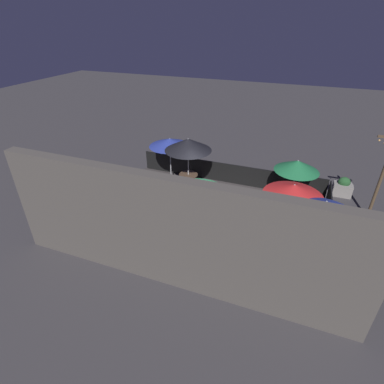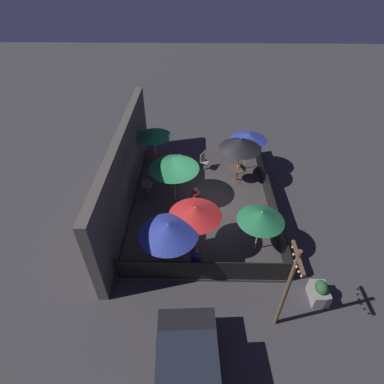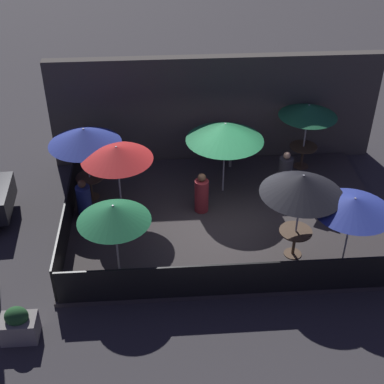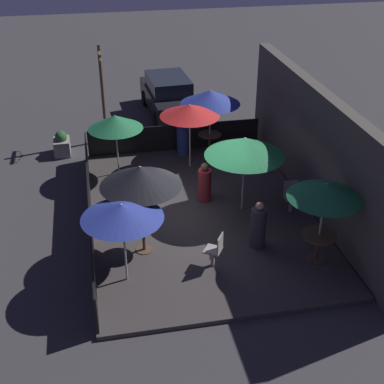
{
  "view_description": "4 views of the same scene",
  "coord_description": "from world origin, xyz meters",
  "px_view_note": "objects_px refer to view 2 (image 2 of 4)",
  "views": [
    {
      "loc": [
        -2.89,
        9.3,
        6.98
      ],
      "look_at": [
        0.62,
        0.08,
        1.19
      ],
      "focal_mm": 28.0,
      "sensor_mm": 36.0,
      "label": 1
    },
    {
      "loc": [
        -10.8,
        0.24,
        9.51
      ],
      "look_at": [
        -0.81,
        0.42,
        1.24
      ],
      "focal_mm": 28.0,
      "sensor_mm": 36.0,
      "label": 2
    },
    {
      "loc": [
        -1.85,
        -12.15,
        9.37
      ],
      "look_at": [
        -1.02,
        -0.56,
        1.34
      ],
      "focal_mm": 50.0,
      "sensor_mm": 36.0,
      "label": 3
    },
    {
      "loc": [
        12.93,
        -2.8,
        8.38
      ],
      "look_at": [
        0.74,
        -0.39,
        1.27
      ],
      "focal_mm": 50.0,
      "sensor_mm": 36.0,
      "label": 4
    }
  ],
  "objects_px": {
    "patio_umbrella_5": "(174,163)",
    "planter_box": "(319,292)",
    "patio_umbrella_2": "(241,143)",
    "patio_chair_1": "(204,161)",
    "patron_0": "(195,200)",
    "patron_1": "(196,260)",
    "patio_umbrella_0": "(154,133)",
    "dining_table_2": "(237,171)",
    "patio_umbrella_6": "(195,211)",
    "patron_2": "(179,166)",
    "dining_table_1": "(170,257)",
    "patio_umbrella_4": "(249,137)",
    "patio_chair_0": "(147,185)",
    "light_post": "(287,287)",
    "patio_umbrella_1": "(168,229)",
    "dining_table_0": "(156,157)",
    "patio_umbrella_3": "(261,216)"
  },
  "relations": [
    {
      "from": "patio_umbrella_5",
      "to": "planter_box",
      "type": "distance_m",
      "value": 7.51
    },
    {
      "from": "patio_umbrella_2",
      "to": "patio_chair_1",
      "type": "xyz_separation_m",
      "value": [
        1.03,
        1.66,
        -1.67
      ]
    },
    {
      "from": "patio_umbrella_5",
      "to": "planter_box",
      "type": "xyz_separation_m",
      "value": [
        -5.1,
        -5.23,
        -1.75
      ]
    },
    {
      "from": "patron_0",
      "to": "patron_1",
      "type": "bearing_deg",
      "value": 127.38
    },
    {
      "from": "patio_umbrella_0",
      "to": "dining_table_2",
      "type": "height_order",
      "value": "patio_umbrella_0"
    },
    {
      "from": "patio_umbrella_5",
      "to": "patio_umbrella_6",
      "type": "distance_m",
      "value": 3.18
    },
    {
      "from": "patron_2",
      "to": "patio_chair_1",
      "type": "bearing_deg",
      "value": 89.53
    },
    {
      "from": "patio_chair_1",
      "to": "planter_box",
      "type": "xyz_separation_m",
      "value": [
        -7.6,
        -3.84,
        -0.24
      ]
    },
    {
      "from": "patio_umbrella_6",
      "to": "patron_0",
      "type": "xyz_separation_m",
      "value": [
        2.29,
        0.0,
        -1.46
      ]
    },
    {
      "from": "patio_umbrella_5",
      "to": "dining_table_1",
      "type": "distance_m",
      "value": 4.22
    },
    {
      "from": "dining_table_2",
      "to": "planter_box",
      "type": "height_order",
      "value": "planter_box"
    },
    {
      "from": "patio_umbrella_2",
      "to": "patron_1",
      "type": "distance_m",
      "value": 6.11
    },
    {
      "from": "patio_umbrella_4",
      "to": "patio_chair_0",
      "type": "relative_size",
      "value": 2.29
    },
    {
      "from": "patio_umbrella_4",
      "to": "patio_chair_0",
      "type": "distance_m",
      "value": 5.64
    },
    {
      "from": "patio_umbrella_4",
      "to": "planter_box",
      "type": "height_order",
      "value": "patio_umbrella_4"
    },
    {
      "from": "dining_table_1",
      "to": "patron_0",
      "type": "xyz_separation_m",
      "value": [
        3.23,
        -0.89,
        -0.02
      ]
    },
    {
      "from": "patio_umbrella_4",
      "to": "patio_umbrella_6",
      "type": "xyz_separation_m",
      "value": [
        -5.62,
        2.64,
        0.08
      ]
    },
    {
      "from": "patio_umbrella_2",
      "to": "patio_chair_0",
      "type": "bearing_deg",
      "value": 104.43
    },
    {
      "from": "patio_umbrella_2",
      "to": "planter_box",
      "type": "relative_size",
      "value": 2.74
    },
    {
      "from": "dining_table_1",
      "to": "patio_umbrella_4",
      "type": "bearing_deg",
      "value": -28.3
    },
    {
      "from": "patio_chair_0",
      "to": "patio_umbrella_2",
      "type": "bearing_deg",
      "value": -71.58
    },
    {
      "from": "planter_box",
      "to": "light_post",
      "type": "bearing_deg",
      "value": 119.08
    },
    {
      "from": "patio_umbrella_6",
      "to": "light_post",
      "type": "height_order",
      "value": "light_post"
    },
    {
      "from": "light_post",
      "to": "patio_umbrella_1",
      "type": "bearing_deg",
      "value": 60.12
    },
    {
      "from": "patio_umbrella_2",
      "to": "patron_1",
      "type": "relative_size",
      "value": 1.99
    },
    {
      "from": "patio_chair_1",
      "to": "patron_0",
      "type": "height_order",
      "value": "patron_0"
    },
    {
      "from": "patio_umbrella_5",
      "to": "dining_table_2",
      "type": "xyz_separation_m",
      "value": [
        1.47,
        -3.05,
        -1.41
      ]
    },
    {
      "from": "dining_table_0",
      "to": "dining_table_2",
      "type": "xyz_separation_m",
      "value": [
        -1.25,
        -4.25,
        0.01
      ]
    },
    {
      "from": "dining_table_2",
      "to": "dining_table_0",
      "type": "bearing_deg",
      "value": 73.63
    },
    {
      "from": "patio_umbrella_5",
      "to": "patron_2",
      "type": "bearing_deg",
      "value": -3.22
    },
    {
      "from": "patio_umbrella_2",
      "to": "light_post",
      "type": "relative_size",
      "value": 0.67
    },
    {
      "from": "patio_umbrella_4",
      "to": "dining_table_1",
      "type": "height_order",
      "value": "patio_umbrella_4"
    },
    {
      "from": "patio_umbrella_3",
      "to": "dining_table_0",
      "type": "height_order",
      "value": "patio_umbrella_3"
    },
    {
      "from": "patio_umbrella_4",
      "to": "dining_table_1",
      "type": "xyz_separation_m",
      "value": [
        -6.55,
        3.53,
        -1.37
      ]
    },
    {
      "from": "patio_umbrella_0",
      "to": "dining_table_1",
      "type": "height_order",
      "value": "patio_umbrella_0"
    },
    {
      "from": "dining_table_2",
      "to": "light_post",
      "type": "xyz_separation_m",
      "value": [
        -7.47,
        -0.56,
        1.31
      ]
    },
    {
      "from": "patio_umbrella_2",
      "to": "patio_umbrella_4",
      "type": "height_order",
      "value": "patio_umbrella_2"
    },
    {
      "from": "patio_umbrella_3",
      "to": "light_post",
      "type": "relative_size",
      "value": 0.56
    },
    {
      "from": "patio_umbrella_3",
      "to": "patron_2",
      "type": "relative_size",
      "value": 1.53
    },
    {
      "from": "patio_umbrella_1",
      "to": "patron_0",
      "type": "bearing_deg",
      "value": -15.37
    },
    {
      "from": "patio_umbrella_5",
      "to": "dining_table_2",
      "type": "relative_size",
      "value": 2.73
    },
    {
      "from": "patio_umbrella_6",
      "to": "patio_umbrella_0",
      "type": "bearing_deg",
      "value": 20.6
    },
    {
      "from": "patron_1",
      "to": "planter_box",
      "type": "bearing_deg",
      "value": 43.28
    },
    {
      "from": "patio_umbrella_4",
      "to": "light_post",
      "type": "distance_m",
      "value": 8.59
    },
    {
      "from": "patio_umbrella_2",
      "to": "dining_table_2",
      "type": "bearing_deg",
      "value": 180.0
    },
    {
      "from": "dining_table_1",
      "to": "dining_table_2",
      "type": "distance_m",
      "value": 6.2
    },
    {
      "from": "patio_chair_0",
      "to": "dining_table_2",
      "type": "bearing_deg",
      "value": -71.58
    },
    {
      "from": "patron_1",
      "to": "patron_0",
      "type": "bearing_deg",
      "value": 148.46
    },
    {
      "from": "patio_umbrella_6",
      "to": "light_post",
      "type": "relative_size",
      "value": 0.61
    },
    {
      "from": "patio_umbrella_3",
      "to": "patron_1",
      "type": "height_order",
      "value": "patio_umbrella_3"
    }
  ]
}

